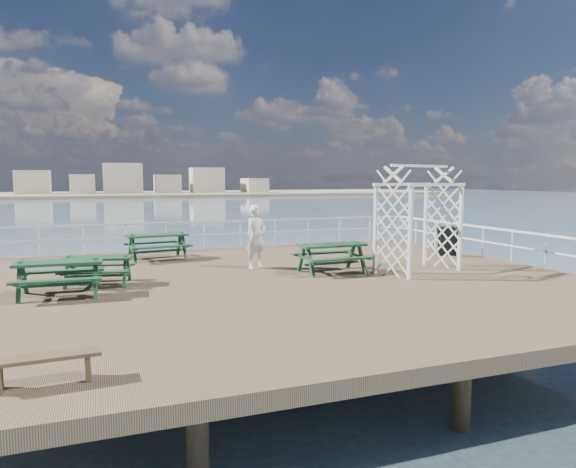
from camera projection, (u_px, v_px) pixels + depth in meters
The scene contains 11 objects.
ground at pixel (253, 286), 13.86m from camera, with size 18.00×14.00×0.30m, color brown.
sea_backdrop at pixel (162, 190), 143.37m from camera, with size 300.00×300.00×9.20m.
railing at pixel (228, 239), 16.13m from camera, with size 17.77×13.76×1.10m.
picnic_table_a at pixel (98, 265), 13.30m from camera, with size 1.96×1.70×0.83m.
picnic_table_b at pixel (157, 241), 17.50m from camera, with size 2.20×1.86×0.98m.
picnic_table_c at pixel (332, 252), 15.05m from camera, with size 2.01×1.63×0.96m.
picnic_table_d at pixel (59, 271), 12.02m from camera, with size 2.00×1.64×0.94m.
flat_bench_far at pixel (44, 363), 6.84m from camera, with size 1.45×0.43×0.41m.
trellis_arbor at pixel (419, 225), 15.11m from camera, with size 2.83×2.06×3.15m.
sandwich_board at pixel (448, 242), 18.29m from camera, with size 0.74×0.63×1.05m.
person at pixel (256, 237), 15.74m from camera, with size 0.71×0.47×1.95m, color silver.
Camera 1 is at (-3.79, -13.13, 2.75)m, focal length 32.00 mm.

